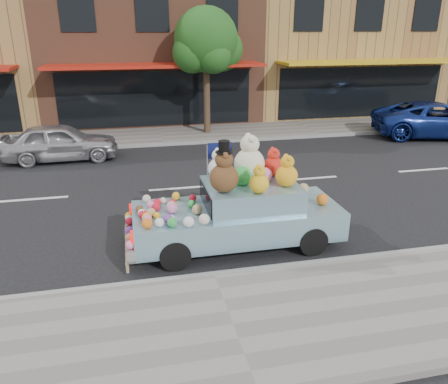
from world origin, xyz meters
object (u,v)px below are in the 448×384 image
object	(u,v)px
street_tree	(206,45)
car_silver	(61,142)
car_blue	(438,120)
art_car	(238,208)

from	to	relation	value
street_tree	car_silver	size ratio (longest dim) A/B	1.36
car_silver	car_blue	size ratio (longest dim) A/B	0.73
street_tree	car_silver	world-z (taller)	street_tree
car_blue	street_tree	bearing A→B (deg)	90.39
car_silver	art_car	size ratio (longest dim) A/B	0.85
car_blue	car_silver	bearing A→B (deg)	106.30
street_tree	car_blue	size ratio (longest dim) A/B	1.00
car_blue	art_car	size ratio (longest dim) A/B	1.17
car_blue	art_car	xyz separation A→B (m)	(-10.67, -7.75, 0.09)
street_tree	car_silver	xyz separation A→B (m)	(-5.70, -2.78, -3.04)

